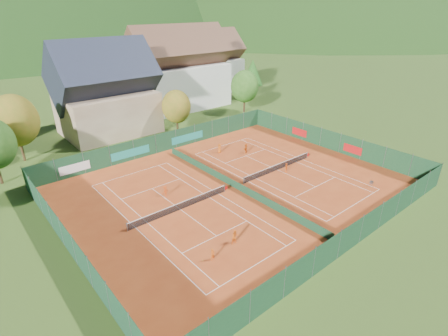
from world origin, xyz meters
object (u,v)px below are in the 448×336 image
Objects in this scene: hotel_block_b at (208,65)px; ball_hopper at (371,182)px; player_right_near at (286,168)px; player_right_far_a at (219,148)px; chalet at (106,95)px; hotel_block_a at (179,73)px; player_left_near at (213,255)px; player_left_mid at (235,237)px; player_left_far at (165,191)px; player_right_far_b at (246,148)px.

hotel_block_b reaches higher than ball_hopper.
hotel_block_b is 12.84× the size of player_right_near.
player_right_near is at bearing 83.79° from player_right_far_a.
hotel_block_a is (19.00, 6.00, 0.76)m from chalet.
hotel_block_b is 66.94m from player_left_near.
chalet is 22.64m from player_right_far_a.
player_left_mid is 1.14× the size of player_left_far.
player_right_far_b is (0.48, 8.53, 0.07)m from player_right_near.
ball_hopper is 0.54× the size of player_right_far_b.
chalet is at bearing 87.90° from player_left_mid.
player_right_near is at bearing 117.92° from ball_hopper.
hotel_block_a is at bearing -130.47° from player_right_far_a.
chalet is 0.94× the size of hotel_block_b.
hotel_block_a is 40.58m from player_left_far.
player_left_far is 14.85m from player_right_far_a.
player_left_far is 0.90× the size of player_right_far_a.
player_right_far_a reaches higher than ball_hopper.
chalet is 20.25× the size of ball_hopper.
player_right_far_a is 4.03m from player_right_far_b.
ball_hopper is at bearing -10.30° from player_left_near.
player_right_far_b is (16.49, 3.59, 0.07)m from player_left_far.
player_left_near is at bearing 30.28° from player_right_far_a.
chalet is at bearing 73.13° from player_left_near.
hotel_block_b is at bearing 73.14° from ball_hopper.
chalet reaches higher than player_left_near.
hotel_block_b is 12.97× the size of player_left_far.
player_left_far is at bearing 71.47° from player_left_near.
hotel_block_b is 64.64m from player_left_mid.
ball_hopper is (16.41, -40.77, -6.07)m from chalet.
ball_hopper is at bearing -2.08° from player_left_mid.
hotel_block_b reaches higher than player_right_far_a.
player_left_near is at bearing -127.41° from hotel_block_b.
ball_hopper is at bearing 133.38° from player_left_far.
player_left_mid is 17.27m from player_right_near.
hotel_block_a is 16.14m from hotel_block_b.
ball_hopper is 0.53× the size of player_left_mid.
hotel_block_b is 14.11× the size of player_left_near.
player_right_near is at bearing 150.77° from player_left_far.
player_left_far is (-4.68, -26.27, -5.96)m from chalet.
ball_hopper is at bearing -106.86° from hotel_block_b.
ball_hopper is 22.11m from player_right_far_a.
hotel_block_b reaches higher than player_left_far.
player_right_near is (11.34, -31.21, -5.95)m from chalet.
chalet is 13.23× the size of player_left_near.
hotel_block_b is (14.00, 8.00, -0.76)m from hotel_block_a.
ball_hopper is 20.89m from player_left_mid.
player_right_far_a is (-10.21, -26.01, -6.65)m from hotel_block_a.
hotel_block_a is 14.22× the size of player_left_mid.
hotel_block_b is 50.48m from player_right_near.
player_right_near is at bearing 58.21° from player_right_far_b.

